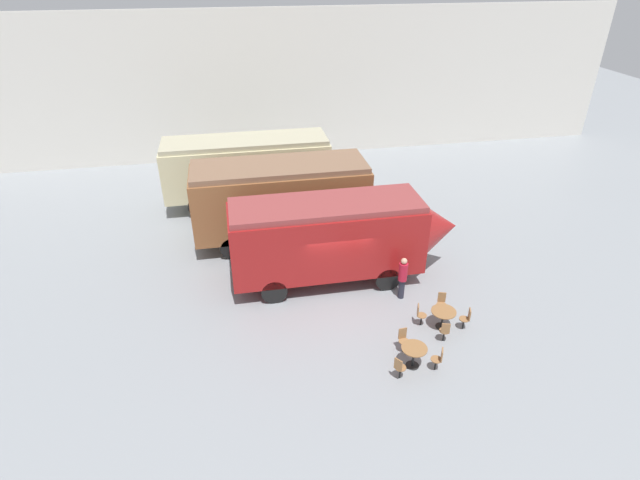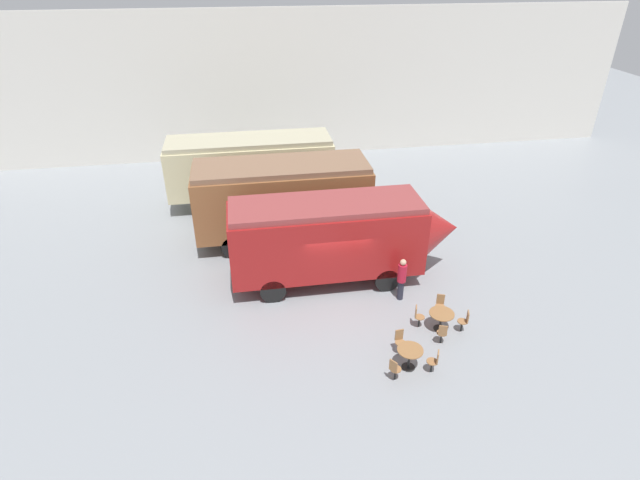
# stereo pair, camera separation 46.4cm
# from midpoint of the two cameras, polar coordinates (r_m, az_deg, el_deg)

# --- Properties ---
(ground_plane) EXTENTS (80.00, 80.00, 0.00)m
(ground_plane) POSITION_cam_midpoint_polar(r_m,az_deg,el_deg) (20.36, 1.06, -5.18)
(ground_plane) COLOR gray
(backdrop_wall) EXTENTS (44.00, 0.15, 9.00)m
(backdrop_wall) POSITION_cam_midpoint_polar(r_m,az_deg,el_deg) (32.67, -4.62, 17.19)
(backdrop_wall) COLOR silver
(backdrop_wall) RESTS_ON ground_plane
(passenger_coach_vintage) EXTENTS (8.44, 2.60, 3.58)m
(passenger_coach_vintage) POSITION_cam_midpoint_polar(r_m,az_deg,el_deg) (26.41, -8.88, 8.41)
(passenger_coach_vintage) COLOR beige
(passenger_coach_vintage) RESTS_ON ground_plane
(passenger_coach_wooden) EXTENTS (7.80, 2.85, 3.75)m
(passenger_coach_wooden) POSITION_cam_midpoint_polar(r_m,az_deg,el_deg) (22.63, -5.14, 4.97)
(passenger_coach_wooden) COLOR brown
(passenger_coach_wooden) RESTS_ON ground_plane
(streamlined_locomotive) EXTENTS (9.22, 2.54, 3.51)m
(streamlined_locomotive) POSITION_cam_midpoint_polar(r_m,az_deg,el_deg) (19.76, 2.05, 0.62)
(streamlined_locomotive) COLOR maroon
(streamlined_locomotive) RESTS_ON ground_plane
(cafe_table_near) EXTENTS (0.84, 0.84, 0.77)m
(cafe_table_near) POSITION_cam_midpoint_polar(r_m,az_deg,el_deg) (16.67, 9.89, -12.49)
(cafe_table_near) COLOR black
(cafe_table_near) RESTS_ON ground_plane
(cafe_table_mid) EXTENTS (0.89, 0.89, 0.71)m
(cafe_table_mid) POSITION_cam_midpoint_polar(r_m,az_deg,el_deg) (18.42, 13.21, -8.27)
(cafe_table_mid) COLOR black
(cafe_table_mid) RESTS_ON ground_plane
(cafe_chair_0) EXTENTS (0.36, 0.37, 0.87)m
(cafe_chair_0) POSITION_cam_midpoint_polar(r_m,az_deg,el_deg) (17.25, 8.71, -11.04)
(cafe_chair_0) COLOR black
(cafe_chair_0) RESTS_ON ground_plane
(cafe_chair_1) EXTENTS (0.40, 0.40, 0.87)m
(cafe_chair_1) POSITION_cam_midpoint_polar(r_m,az_deg,el_deg) (16.23, 8.22, -14.18)
(cafe_chair_1) COLOR black
(cafe_chair_1) RESTS_ON ground_plane
(cafe_chair_2) EXTENTS (0.40, 0.38, 0.87)m
(cafe_chair_2) POSITION_cam_midpoint_polar(r_m,az_deg,el_deg) (16.75, 12.63, -13.03)
(cafe_chair_2) COLOR black
(cafe_chair_2) RESTS_ON ground_plane
(cafe_chair_3) EXTENTS (0.39, 0.37, 0.87)m
(cafe_chair_3) POSITION_cam_midpoint_polar(r_m,az_deg,el_deg) (18.57, 15.72, -8.53)
(cafe_chair_3) COLOR black
(cafe_chair_3) RESTS_ON ground_plane
(cafe_chair_4) EXTENTS (0.37, 0.39, 0.87)m
(cafe_chair_4) POSITION_cam_midpoint_polar(r_m,az_deg,el_deg) (19.10, 13.03, -6.89)
(cafe_chair_4) COLOR black
(cafe_chair_4) RESTS_ON ground_plane
(cafe_chair_5) EXTENTS (0.39, 0.37, 0.87)m
(cafe_chair_5) POSITION_cam_midpoint_polar(r_m,az_deg,el_deg) (18.38, 10.63, -8.27)
(cafe_chair_5) COLOR black
(cafe_chair_5) RESTS_ON ground_plane
(cafe_chair_6) EXTENTS (0.37, 0.39, 0.87)m
(cafe_chair_6) POSITION_cam_midpoint_polar(r_m,az_deg,el_deg) (17.82, 13.35, -10.03)
(cafe_chair_6) COLOR black
(cafe_chair_6) RESTS_ON ground_plane
(visitor_person) EXTENTS (0.34, 0.34, 1.80)m
(visitor_person) POSITION_cam_midpoint_polar(r_m,az_deg,el_deg) (19.34, 8.75, -4.14)
(visitor_person) COLOR #262633
(visitor_person) RESTS_ON ground_plane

